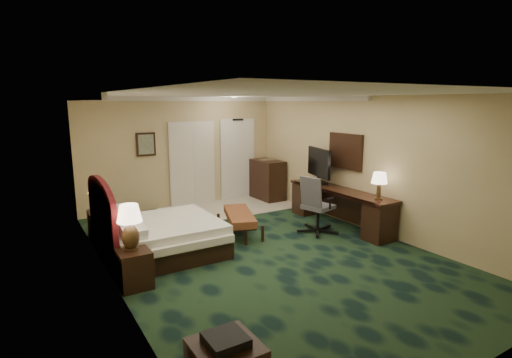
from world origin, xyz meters
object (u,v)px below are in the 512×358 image
bed (164,238)px  lamp_far (97,196)px  bed_bench (239,224)px  minibar (267,180)px  nightstand_near (134,268)px  lamp_near (130,227)px  nightstand_far (101,225)px  desk_chair (318,204)px  tv (319,166)px  desk (339,207)px

bed → lamp_far: 1.71m
bed → bed_bench: size_ratio=1.36×
lamp_far → minibar: (4.47, 1.01, -0.30)m
nightstand_near → bed_bench: size_ratio=0.40×
lamp_near → minibar: lamp_near is taller
nightstand_near → nightstand_far: (-0.00, 2.41, -0.00)m
bed → desk_chair: desk_chair is taller
nightstand_near → tv: 4.75m
desk → tv: size_ratio=2.63×
nightstand_far → lamp_near: (-0.01, -2.37, 0.60)m
lamp_far → desk: bearing=-21.4°
bed_bench → tv: 2.31m
lamp_near → desk: 4.53m
nightstand_near → lamp_far: lamp_far is taller
tv → bed_bench: bearing=-161.3°
bed → nightstand_near: bed is taller
nightstand_far → lamp_near: bearing=-90.2°
nightstand_near → lamp_near: bearing=105.3°
bed → desk_chair: bearing=-9.2°
lamp_far → bed_bench: size_ratio=0.44×
lamp_near → tv: tv is taller
bed → minibar: (3.66, 2.41, 0.24)m
lamp_near → minibar: 5.59m
bed → minibar: 4.39m
nightstand_near → desk_chair: desk_chair is taller
bed_bench → minibar: (2.08, 2.21, 0.30)m
nightstand_near → minibar: size_ratio=0.51×
lamp_near → lamp_far: (-0.03, 2.35, -0.04)m
nightstand_far → bed_bench: bearing=-27.2°
bed → desk_chair: size_ratio=1.56×
tv → desk_chair: 1.23m
bed_bench → tv: tv is taller
lamp_near → desk: lamp_near is taller
bed → lamp_far: (-0.81, 1.40, 0.54)m
bed_bench → desk: (2.10, -0.56, 0.16)m
nightstand_near → bed_bench: 2.64m
bed_bench → tv: (2.10, 0.15, 0.95)m
bed → minibar: size_ratio=1.72×
nightstand_near → minibar: 5.60m
desk_chair → nightstand_far: bearing=139.7°
minibar → desk_chair: bearing=-102.9°
nightstand_far → bed_bench: 2.66m
nightstand_far → minibar: 4.56m
lamp_near → desk_chair: 3.82m
minibar → tv: bearing=-89.3°
bed_bench → nightstand_far: bearing=172.9°
nightstand_far → desk: size_ratio=0.20×
lamp_far → bed_bench: bearing=-26.6°
tv → minibar: bearing=105.3°
lamp_far → lamp_near: bearing=-89.4°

